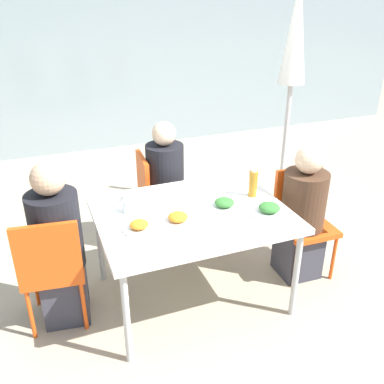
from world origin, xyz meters
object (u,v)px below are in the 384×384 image
Objects in this scene: person_right at (302,217)px; salad_bowl at (133,197)px; chair_far at (155,194)px; closed_umbrella at (293,56)px; chair_right at (302,214)px; bottle at (253,183)px; chair_left at (52,265)px; person_left at (59,249)px; person_far at (166,190)px; drinking_cup at (127,207)px.

salad_bowl is (-1.24, 0.35, 0.23)m from person_right.
closed_umbrella reaches higher than chair_far.
closed_umbrella is at bearing -111.13° from chair_right.
person_right is 0.52m from bottle.
chair_left is at bearing -0.18° from person_right.
chair_right is at bearing 5.10° from person_left.
chair_left is at bearing -158.26° from closed_umbrella.
person_right is at bearing 50.79° from person_far.
chair_left is 0.62m from drinking_cup.
person_right is 0.95× the size of person_far.
chair_right is 5.65× the size of salad_bowl.
closed_umbrella is 25.33× the size of drinking_cup.
person_far reaches higher than chair_left.
bottle is at bearing -0.56° from chair_right.
person_left is 1.07× the size of person_right.
salad_bowl is (-1.69, -0.65, -0.82)m from closed_umbrella.
bottle reaches higher than salad_bowl.
drinking_cup is (-1.77, -0.81, -0.80)m from closed_umbrella.
chair_left is at bearing -168.61° from drinking_cup.
chair_right is 9.67× the size of drinking_cup.
person_far reaches higher than person_right.
chair_right is 0.78× the size of person_right.
bottle is 0.93m from drinking_cup.
person_right is at bearing 4.95° from chair_left.
person_far is (-0.86, 0.79, 0.03)m from person_right.
chair_right is at bearing -4.37° from drinking_cup.
salad_bowl is at bearing -159.04° from closed_umbrella.
person_right is (-0.05, -0.08, 0.02)m from chair_right.
chair_far is at bearing 58.19° from salad_bowl.
chair_far is 0.74× the size of person_far.
person_far reaches higher than drinking_cup.
person_far is 0.51× the size of closed_umbrella.
salad_bowl is at bearing 163.46° from bottle.
person_right reaches higher than bottle.
drinking_cup is at bearing -33.88° from person_far.
person_left is 1.03× the size of person_far.
chair_right is 1.35m from salad_bowl.
chair_far is (-0.93, 0.85, -0.02)m from person_right.
person_left reaches higher than chair_left.
drinking_cup is at bearing 11.49° from person_left.
person_right is (1.81, -0.15, -0.04)m from person_left.
person_left is 0.53m from drinking_cup.
closed_umbrella reaches higher than person_right.
person_right reaches higher than chair_left.
chair_far is 9.67× the size of drinking_cup.
closed_umbrella is 10.32× the size of bottle.
drinking_cup is (-1.32, 0.18, 0.25)m from person_right.
person_left reaches higher than person_far.
person_far reaches higher than chair_right.
chair_left is at bearing -46.75° from chair_far.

